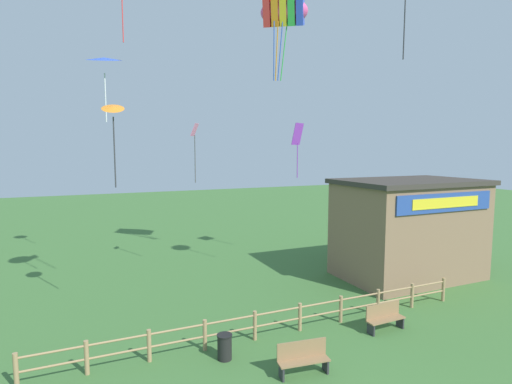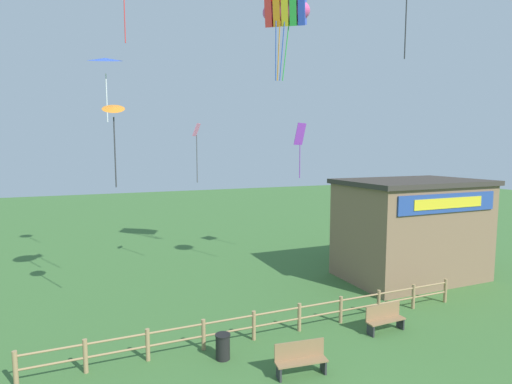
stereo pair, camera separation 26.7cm
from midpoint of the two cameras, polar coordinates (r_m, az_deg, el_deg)
The scene contains 10 objects.
wooden_fence at distance 15.25m, azimuth 3.56°, elevation -17.71°, with size 16.66×0.14×1.06m.
seaside_building at distance 22.65m, azimuth 21.55°, elevation -4.88°, with size 7.35×4.80×5.19m.
park_bench_near_fence at distance 13.04m, azimuth 7.02°, elevation -22.47°, with size 1.63×0.59×1.01m.
park_bench_by_building at distance 16.32m, azimuth 18.36°, elevation -16.67°, with size 1.60×0.46×1.01m.
trash_bin at distance 13.83m, azimuth -4.17°, elevation -21.16°, with size 0.50×0.50×0.83m.
kite_rainbow_parafoil at distance 23.19m, azimuth 4.69°, elevation 24.28°, with size 3.07×2.86×4.49m.
kite_purple_streamer at distance 24.38m, azimuth 6.62°, elevation 7.59°, with size 0.98×0.75×3.30m.
kite_pink_diamond at distance 21.44m, azimuth -8.11°, elevation 6.91°, with size 0.54×0.59×3.12m.
kite_orange_delta at distance 15.85m, azimuth -19.22°, elevation 10.44°, with size 0.91×0.86×3.15m.
kite_blue_delta at distance 17.76m, azimuth -20.31°, elevation 17.24°, with size 1.73×1.72×2.69m.
Camera 2 is at (-6.06, -5.49, 6.73)m, focal length 28.00 mm.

